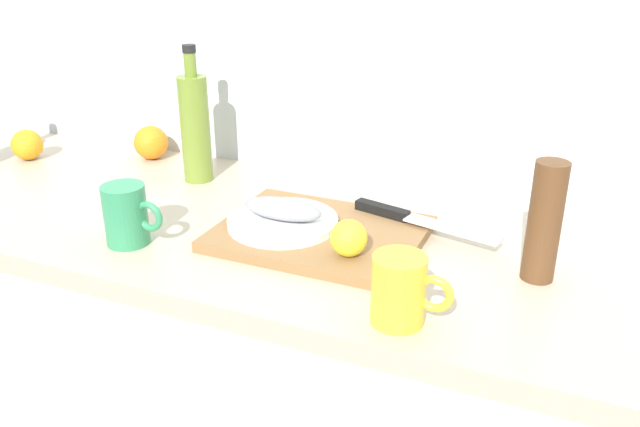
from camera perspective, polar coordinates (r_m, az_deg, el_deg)
back_wall at (r=1.40m, az=5.92°, el=16.70°), size 3.20×0.05×2.50m
kitchen_counter at (r=1.45m, az=0.38°, el=-18.00°), size 2.00×0.60×0.90m
cutting_board at (r=1.18m, az=0.00°, el=-1.78°), size 0.36×0.28×0.02m
white_plate at (r=1.19m, az=-3.28°, el=-0.72°), size 0.20×0.20×0.01m
fish_fillet at (r=1.18m, az=-3.31°, el=0.41°), size 0.15×0.06×0.04m
chef_knife at (r=1.21m, az=7.61°, el=-0.27°), size 0.29×0.09×0.02m
lemon_0 at (r=1.07m, az=2.53°, el=-2.17°), size 0.06×0.06×0.06m
olive_oil_bottle at (r=1.45m, az=-10.90°, el=7.51°), size 0.06×0.06×0.30m
coffee_mug_0 at (r=1.19m, az=-16.57°, el=-0.11°), size 0.12×0.08×0.11m
coffee_mug_1 at (r=0.92m, az=7.06°, el=-6.67°), size 0.12×0.08×0.10m
orange_0 at (r=1.74m, az=-24.29°, el=5.51°), size 0.07×0.07×0.07m
orange_2 at (r=1.64m, az=-14.61°, el=6.03°), size 0.08×0.08×0.08m
pepper_mill at (r=1.07m, az=19.09°, el=-0.72°), size 0.05×0.05×0.20m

